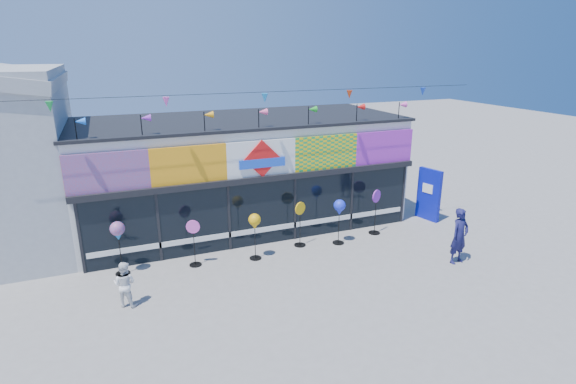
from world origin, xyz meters
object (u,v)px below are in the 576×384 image
spinner_0 (118,233)px  child (125,284)px  spinner_1 (194,242)px  spinner_5 (376,211)px  spinner_2 (255,223)px  blue_sign (429,194)px  spinner_3 (300,223)px  adult_man (459,236)px  spinner_4 (339,209)px

spinner_0 → child: spinner_0 is taller
spinner_1 → spinner_5: bearing=1.0°
spinner_2 → child: size_ratio=1.24×
child → spinner_1: bearing=-112.5°
blue_sign → spinner_0: (-11.65, -0.34, 0.32)m
blue_sign → spinner_3: 5.81m
adult_man → child: bearing=164.0°
spinner_3 → child: (-5.84, -1.81, -0.22)m
spinner_0 → blue_sign: bearing=1.7°
spinner_4 → child: (-7.18, -1.48, -0.67)m
spinner_1 → spinner_3: (3.69, 0.14, 0.04)m
spinner_4 → adult_man: bearing=-44.0°
adult_man → spinner_1: bearing=150.8°
spinner_1 → adult_man: 8.40m
spinner_0 → spinner_4: bearing=-3.4°
spinner_2 → spinner_4: spinner_4 is taller
spinner_3 → child: bearing=-162.8°
spinner_2 → spinner_5: bearing=4.5°
adult_man → blue_sign: bearing=56.8°
spinner_5 → spinner_0: bearing=179.2°
child → spinner_0: bearing=-59.5°
blue_sign → spinner_1: bearing=169.8°
spinner_5 → adult_man: bearing=-69.2°
spinner_0 → spinner_5: 8.90m
spinner_2 → spinner_5: size_ratio=0.92×
spinner_1 → child: spinner_1 is taller
spinner_1 → spinner_4: (5.03, -0.19, 0.49)m
spinner_1 → spinner_5: spinner_5 is taller
blue_sign → spinner_5: bearing=176.0°
spinner_4 → spinner_0: bearing=176.6°
spinner_2 → spinner_3: bearing=12.9°
blue_sign → adult_man: blue_sign is taller
spinner_2 → adult_man: size_ratio=0.86×
spinner_4 → adult_man: size_ratio=0.89×
spinner_0 → spinner_3: bearing=-1.0°
blue_sign → adult_man: 3.87m
spinner_0 → spinner_4: (7.21, -0.43, -0.07)m
child → spinner_4: bearing=-138.6°
spinner_2 → blue_sign: bearing=6.4°
spinner_4 → adult_man: 3.97m
blue_sign → spinner_1: (-9.47, -0.59, -0.24)m
spinner_3 → spinner_5: spinner_5 is taller
blue_sign → spinner_5: (-2.76, -0.47, -0.15)m
spinner_3 → child: size_ratio=1.27×
spinner_3 → child: spinner_3 is taller
blue_sign → spinner_4: (-4.44, -0.78, 0.25)m
spinner_0 → adult_man: (10.05, -3.18, -0.46)m
spinner_0 → spinner_1: (2.18, -0.24, -0.56)m
spinner_1 → spinner_5: (6.71, 0.12, 0.09)m
spinner_0 → spinner_3: spinner_0 is taller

